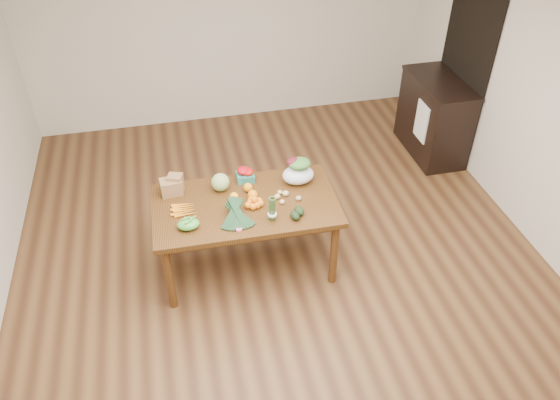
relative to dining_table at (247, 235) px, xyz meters
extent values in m
plane|color=brown|center=(0.31, -0.12, -0.38)|extent=(6.00, 6.00, 0.00)
cube|color=beige|center=(0.31, 2.88, 0.98)|extent=(5.00, 0.02, 2.70)
cube|color=beige|center=(2.81, -0.12, 0.98)|extent=(0.02, 6.00, 2.70)
cube|color=#533313|center=(0.00, 0.00, 0.00)|extent=(1.62, 0.92, 0.75)
cube|color=black|center=(2.79, 1.48, 0.68)|extent=(0.02, 1.00, 2.10)
cube|color=black|center=(2.53, 1.46, 0.10)|extent=(0.52, 1.02, 0.94)
cube|color=white|center=(2.27, 1.28, 0.18)|extent=(0.02, 0.28, 0.45)
sphere|color=#9CC370|center=(-0.18, 0.24, 0.46)|extent=(0.16, 0.16, 0.16)
sphere|color=#FFAC0F|center=(-0.08, 0.06, 0.41)|extent=(0.08, 0.08, 0.08)
sphere|color=orange|center=(0.06, 0.17, 0.42)|extent=(0.08, 0.08, 0.08)
sphere|color=orange|center=(0.08, 0.05, 0.42)|extent=(0.09, 0.09, 0.09)
ellipsoid|color=#53B53D|center=(-0.51, -0.22, 0.42)|extent=(0.19, 0.14, 0.08)
ellipsoid|color=#DECE80|center=(0.29, 0.00, 0.40)|extent=(0.05, 0.05, 0.05)
ellipsoid|color=tan|center=(0.31, -0.08, 0.40)|extent=(0.05, 0.04, 0.04)
ellipsoid|color=tan|center=(0.37, 0.03, 0.40)|extent=(0.06, 0.05, 0.05)
ellipsoid|color=tan|center=(0.32, 0.06, 0.40)|extent=(0.05, 0.04, 0.04)
ellipsoid|color=tan|center=(0.47, -0.06, 0.40)|extent=(0.05, 0.04, 0.04)
ellipsoid|color=black|center=(0.37, -0.30, 0.41)|extent=(0.10, 0.12, 0.07)
ellipsoid|color=black|center=(0.42, -0.25, 0.41)|extent=(0.10, 0.13, 0.07)
camera|label=1|loc=(-0.53, -3.69, 3.35)|focal=35.00mm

